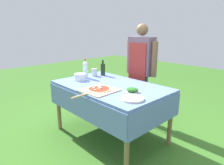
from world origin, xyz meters
TOP-DOWN VIEW (x-y plane):
  - ground_plane at (0.00, 0.00)m, footprint 12.00×12.00m
  - prep_table at (0.00, 0.00)m, footprint 1.47×0.94m
  - person_cook at (-0.06, 0.70)m, footprint 0.57×0.19m
  - pizza_on_peel at (0.09, -0.27)m, footprint 0.40×0.59m
  - oil_bottle at (-0.48, 0.29)m, footprint 0.07×0.07m
  - water_bottle at (-0.53, 0.00)m, footprint 0.07×0.07m
  - herb_container at (0.39, -0.02)m, footprint 0.19×0.17m
  - mixing_tub at (-0.47, -0.14)m, footprint 0.16×0.16m
  - plate_stack at (0.56, -0.20)m, footprint 0.24×0.24m
  - sauce_jar at (-0.54, 0.17)m, footprint 0.09×0.09m

SIDE VIEW (x-z plane):
  - ground_plane at x=0.00m, z-range 0.00..0.00m
  - prep_table at x=0.00m, z-range 0.28..1.01m
  - plate_stack at x=0.56m, z-range 0.73..0.75m
  - pizza_on_peel at x=0.09m, z-range 0.72..0.77m
  - herb_container at x=0.39m, z-range 0.73..0.79m
  - mixing_tub at x=-0.47m, z-range 0.73..0.83m
  - sauce_jar at x=-0.54m, z-range 0.73..0.84m
  - oil_bottle at x=-0.48m, z-range 0.71..0.96m
  - water_bottle at x=-0.53m, z-range 0.73..1.01m
  - person_cook at x=-0.06m, z-range 0.14..1.65m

